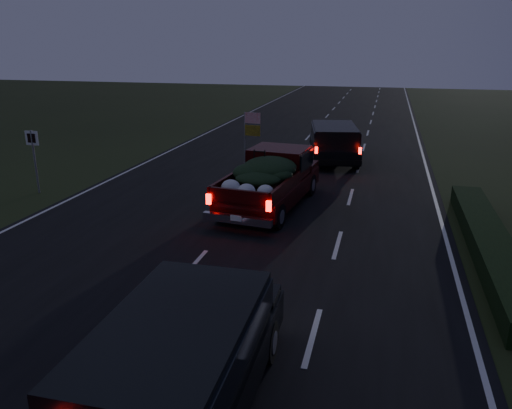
% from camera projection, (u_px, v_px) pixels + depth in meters
% --- Properties ---
extents(ground, '(120.00, 120.00, 0.00)m').
position_uv_depth(ground, '(192.00, 267.00, 13.28)').
color(ground, black).
rests_on(ground, ground).
extents(road_asphalt, '(14.00, 120.00, 0.02)m').
position_uv_depth(road_asphalt, '(192.00, 267.00, 13.28)').
color(road_asphalt, black).
rests_on(road_asphalt, ground).
extents(hedge_row, '(1.00, 10.00, 0.60)m').
position_uv_depth(hedge_row, '(489.00, 243.00, 14.09)').
color(hedge_row, black).
rests_on(hedge_row, ground).
extents(route_sign, '(0.55, 0.08, 2.50)m').
position_uv_depth(route_sign, '(34.00, 152.00, 19.41)').
color(route_sign, gray).
rests_on(route_sign, ground).
extents(pickup_truck, '(2.80, 5.95, 3.02)m').
position_uv_depth(pickup_truck, '(271.00, 177.00, 17.87)').
color(pickup_truck, '#370707').
rests_on(pickup_truck, ground).
extents(lead_suv, '(3.10, 5.52, 1.50)m').
position_uv_depth(lead_suv, '(334.00, 140.00, 24.77)').
color(lead_suv, black).
rests_on(lead_suv, ground).
extents(rear_suv, '(2.47, 5.25, 1.50)m').
position_uv_depth(rear_suv, '(180.00, 358.00, 7.56)').
color(rear_suv, black).
rests_on(rear_suv, ground).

